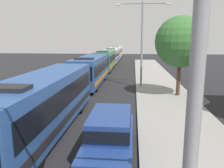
{
  "coord_description": "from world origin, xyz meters",
  "views": [
    {
      "loc": [
        3.3,
        0.15,
        4.82
      ],
      "look_at": [
        1.67,
        16.96,
        1.48
      ],
      "focal_mm": 35.71,
      "sensor_mm": 36.0,
      "label": 1
    }
  ],
  "objects_px": {
    "bus_lead": "(45,101)",
    "streetlamp_mid": "(142,36)",
    "bus_second_in_line": "(91,69)",
    "white_suv": "(110,134)",
    "bus_middle": "(105,60)",
    "bus_fourth_in_line": "(112,55)",
    "bus_rear": "(117,52)",
    "roadside_tree": "(181,42)",
    "streetlamp_near": "(199,40)"
  },
  "relations": [
    {
      "from": "bus_lead",
      "to": "streetlamp_mid",
      "type": "height_order",
      "value": "streetlamp_mid"
    },
    {
      "from": "bus_second_in_line",
      "to": "white_suv",
      "type": "height_order",
      "value": "bus_second_in_line"
    },
    {
      "from": "bus_middle",
      "to": "bus_second_in_line",
      "type": "bearing_deg",
      "value": -90.0
    },
    {
      "from": "bus_middle",
      "to": "streetlamp_mid",
      "type": "distance_m",
      "value": 14.95
    },
    {
      "from": "streetlamp_mid",
      "to": "bus_lead",
      "type": "bearing_deg",
      "value": -114.63
    },
    {
      "from": "bus_fourth_in_line",
      "to": "streetlamp_mid",
      "type": "height_order",
      "value": "streetlamp_mid"
    },
    {
      "from": "bus_second_in_line",
      "to": "bus_rear",
      "type": "height_order",
      "value": "same"
    },
    {
      "from": "white_suv",
      "to": "streetlamp_mid",
      "type": "height_order",
      "value": "streetlamp_mid"
    },
    {
      "from": "bus_rear",
      "to": "roadside_tree",
      "type": "relative_size",
      "value": 1.81
    },
    {
      "from": "bus_middle",
      "to": "bus_rear",
      "type": "bearing_deg",
      "value": 90.0
    },
    {
      "from": "bus_second_in_line",
      "to": "bus_middle",
      "type": "xyz_separation_m",
      "value": [
        0.0,
        12.46,
        0.0
      ]
    },
    {
      "from": "bus_fourth_in_line",
      "to": "streetlamp_mid",
      "type": "relative_size",
      "value": 1.46
    },
    {
      "from": "bus_lead",
      "to": "streetlamp_mid",
      "type": "distance_m",
      "value": 13.42
    },
    {
      "from": "bus_second_in_line",
      "to": "white_suv",
      "type": "xyz_separation_m",
      "value": [
        3.7,
        -15.16,
        -0.65
      ]
    },
    {
      "from": "bus_fourth_in_line",
      "to": "streetlamp_near",
      "type": "distance_m",
      "value": 45.66
    },
    {
      "from": "bus_lead",
      "to": "roadside_tree",
      "type": "distance_m",
      "value": 12.2
    },
    {
      "from": "bus_fourth_in_line",
      "to": "roadside_tree",
      "type": "bearing_deg",
      "value": -73.75
    },
    {
      "from": "streetlamp_near",
      "to": "bus_lead",
      "type": "bearing_deg",
      "value": 124.05
    },
    {
      "from": "bus_second_in_line",
      "to": "bus_middle",
      "type": "height_order",
      "value": "same"
    },
    {
      "from": "bus_fourth_in_line",
      "to": "bus_second_in_line",
      "type": "bearing_deg",
      "value": -90.0
    },
    {
      "from": "bus_lead",
      "to": "bus_rear",
      "type": "bearing_deg",
      "value": 90.0
    },
    {
      "from": "bus_rear",
      "to": "white_suv",
      "type": "height_order",
      "value": "bus_rear"
    },
    {
      "from": "bus_second_in_line",
      "to": "bus_fourth_in_line",
      "type": "relative_size",
      "value": 0.87
    },
    {
      "from": "streetlamp_near",
      "to": "bus_fourth_in_line",
      "type": "bearing_deg",
      "value": 96.81
    },
    {
      "from": "bus_lead",
      "to": "streetlamp_mid",
      "type": "relative_size",
      "value": 1.4
    },
    {
      "from": "bus_rear",
      "to": "streetlamp_near",
      "type": "xyz_separation_m",
      "value": [
        5.4,
        -57.92,
        3.12
      ]
    },
    {
      "from": "white_suv",
      "to": "bus_rear",
      "type": "bearing_deg",
      "value": 94.04
    },
    {
      "from": "bus_middle",
      "to": "bus_fourth_in_line",
      "type": "xyz_separation_m",
      "value": [
        0.0,
        11.99,
        0.0
      ]
    },
    {
      "from": "bus_fourth_in_line",
      "to": "white_suv",
      "type": "distance_m",
      "value": 39.79
    },
    {
      "from": "bus_second_in_line",
      "to": "streetlamp_mid",
      "type": "relative_size",
      "value": 1.27
    },
    {
      "from": "streetlamp_near",
      "to": "bus_rear",
      "type": "bearing_deg",
      "value": 95.32
    },
    {
      "from": "bus_second_in_line",
      "to": "streetlamp_near",
      "type": "xyz_separation_m",
      "value": [
        5.4,
        -20.78,
        3.13
      ]
    },
    {
      "from": "bus_lead",
      "to": "white_suv",
      "type": "bearing_deg",
      "value": -32.67
    },
    {
      "from": "bus_second_in_line",
      "to": "bus_middle",
      "type": "bearing_deg",
      "value": 90.0
    },
    {
      "from": "streetlamp_near",
      "to": "white_suv",
      "type": "bearing_deg",
      "value": 106.84
    },
    {
      "from": "white_suv",
      "to": "streetlamp_mid",
      "type": "xyz_separation_m",
      "value": [
        1.7,
        14.14,
        4.19
      ]
    },
    {
      "from": "bus_lead",
      "to": "bus_middle",
      "type": "xyz_separation_m",
      "value": [
        -0.0,
        25.25,
        -0.0
      ]
    },
    {
      "from": "white_suv",
      "to": "roadside_tree",
      "type": "distance_m",
      "value": 12.22
    },
    {
      "from": "roadside_tree",
      "to": "white_suv",
      "type": "bearing_deg",
      "value": -113.99
    },
    {
      "from": "bus_second_in_line",
      "to": "bus_rear",
      "type": "distance_m",
      "value": 37.14
    },
    {
      "from": "bus_rear",
      "to": "streetlamp_near",
      "type": "relative_size",
      "value": 1.6
    },
    {
      "from": "bus_lead",
      "to": "bus_second_in_line",
      "type": "distance_m",
      "value": 12.79
    },
    {
      "from": "bus_middle",
      "to": "streetlamp_mid",
      "type": "height_order",
      "value": "streetlamp_mid"
    },
    {
      "from": "bus_second_in_line",
      "to": "bus_lead",
      "type": "bearing_deg",
      "value": -90.0
    },
    {
      "from": "bus_rear",
      "to": "roadside_tree",
      "type": "distance_m",
      "value": 42.59
    },
    {
      "from": "streetlamp_near",
      "to": "bus_second_in_line",
      "type": "bearing_deg",
      "value": 104.56
    },
    {
      "from": "roadside_tree",
      "to": "bus_middle",
      "type": "bearing_deg",
      "value": 116.45
    },
    {
      "from": "bus_lead",
      "to": "bus_rear",
      "type": "height_order",
      "value": "same"
    },
    {
      "from": "bus_fourth_in_line",
      "to": "white_suv",
      "type": "bearing_deg",
      "value": -84.67
    },
    {
      "from": "bus_middle",
      "to": "streetlamp_near",
      "type": "relative_size",
      "value": 1.46
    }
  ]
}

